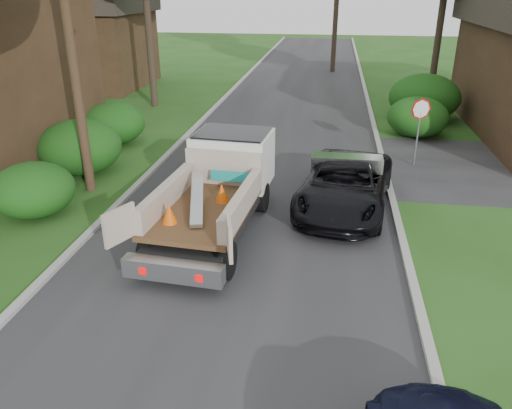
{
  "coord_description": "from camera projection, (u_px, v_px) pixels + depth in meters",
  "views": [
    {
      "loc": [
        2.06,
        -9.05,
        6.15
      ],
      "look_at": [
        0.39,
        1.96,
        1.2
      ],
      "focal_mm": 35.0,
      "sensor_mm": 36.0,
      "label": 1
    }
  ],
  "objects": [
    {
      "name": "curb_right",
      "position": [
        381.0,
        154.0,
        19.4
      ],
      "size": [
        0.2,
        90.0,
        0.12
      ],
      "primitive_type": "cube",
      "color": "#9E9E99",
      "rests_on": "ground"
    },
    {
      "name": "hedge_left_a",
      "position": [
        33.0,
        190.0,
        14.2
      ],
      "size": [
        2.34,
        2.34,
        1.53
      ],
      "primitive_type": "ellipsoid",
      "color": "#113C0E",
      "rests_on": "ground"
    },
    {
      "name": "black_pickup",
      "position": [
        345.0,
        185.0,
        14.64
      ],
      "size": [
        3.2,
        5.58,
        1.47
      ],
      "primitive_type": "imported",
      "rotation": [
        0.0,
        0.0,
        -0.15
      ],
      "color": "black",
      "rests_on": "ground"
    },
    {
      "name": "hedge_right_b",
      "position": [
        424.0,
        97.0,
        24.07
      ],
      "size": [
        3.38,
        3.38,
        2.21
      ],
      "primitive_type": "ellipsoid",
      "color": "#113C0E",
      "rests_on": "ground"
    },
    {
      "name": "ground",
      "position": [
        225.0,
        289.0,
        10.95
      ],
      "size": [
        120.0,
        120.0,
        0.0
      ],
      "primitive_type": "plane",
      "color": "#214C15",
      "rests_on": "ground"
    },
    {
      "name": "hedge_right_a",
      "position": [
        418.0,
        117.0,
        21.56
      ],
      "size": [
        2.6,
        2.6,
        1.7
      ],
      "primitive_type": "ellipsoid",
      "color": "#113C0E",
      "rests_on": "ground"
    },
    {
      "name": "utility_pole",
      "position": [
        67.0,
        21.0,
        14.1
      ],
      "size": [
        2.42,
        1.25,
        10.0
      ],
      "color": "#382619",
      "rests_on": "ground"
    },
    {
      "name": "hedge_left_b",
      "position": [
        80.0,
        147.0,
        17.33
      ],
      "size": [
        2.86,
        2.86,
        1.87
      ],
      "primitive_type": "ellipsoid",
      "color": "#113C0E",
      "rests_on": "ground"
    },
    {
      "name": "road",
      "position": [
        276.0,
        151.0,
        19.99
      ],
      "size": [
        8.0,
        90.0,
        0.02
      ],
      "primitive_type": "cube",
      "color": "#28282B",
      "rests_on": "ground"
    },
    {
      "name": "hedge_left_c",
      "position": [
        113.0,
        123.0,
        20.57
      ],
      "size": [
        2.6,
        2.6,
        1.7
      ],
      "primitive_type": "ellipsoid",
      "color": "#113C0E",
      "rests_on": "ground"
    },
    {
      "name": "stop_sign",
      "position": [
        420.0,
        118.0,
        17.65
      ],
      "size": [
        0.71,
        0.32,
        2.48
      ],
      "color": "slate",
      "rests_on": "ground"
    },
    {
      "name": "flatbed_truck",
      "position": [
        222.0,
        179.0,
        13.66
      ],
      "size": [
        2.94,
        6.15,
        2.27
      ],
      "rotation": [
        0.0,
        0.0,
        -0.08
      ],
      "color": "black",
      "rests_on": "ground"
    },
    {
      "name": "curb_left",
      "position": [
        177.0,
        145.0,
        20.52
      ],
      "size": [
        0.2,
        90.0,
        0.12
      ],
      "primitive_type": "cube",
      "color": "#9E9E99",
      "rests_on": "ground"
    },
    {
      "name": "house_left_far",
      "position": [
        86.0,
        37.0,
        31.43
      ],
      "size": [
        7.56,
        7.56,
        6.0
      ],
      "color": "#372616",
      "rests_on": "ground"
    }
  ]
}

